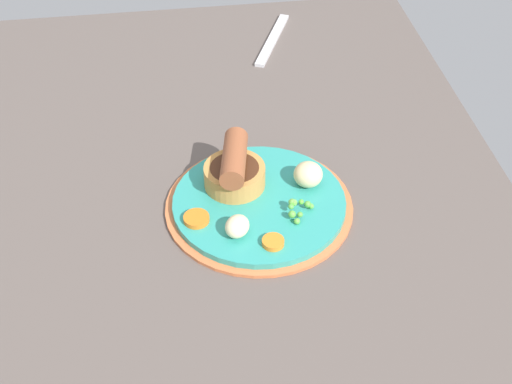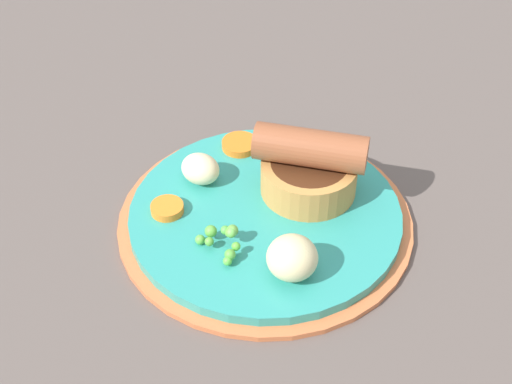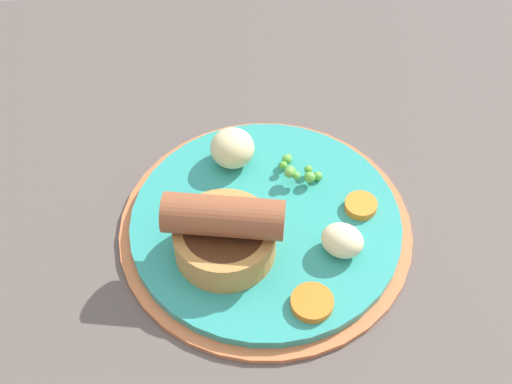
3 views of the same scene
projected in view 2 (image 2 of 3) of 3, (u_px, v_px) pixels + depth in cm
name	position (u px, v px, depth cm)	size (l,w,h in cm)	color
dining_table	(292.00, 199.00, 65.00)	(110.00, 80.00, 3.00)	#564C47
dinner_plate	(265.00, 218.00, 60.12)	(24.85, 24.85, 1.40)	#CC6B3D
sausage_pudding	(309.00, 167.00, 59.88)	(9.77, 8.19, 6.18)	#BC8442
pea_pile	(223.00, 238.00, 55.71)	(3.70, 3.66, 1.83)	#64B64D
potato_chunk_0	(200.00, 169.00, 61.60)	(3.49, 2.94, 2.63)	beige
potato_chunk_1	(296.00, 258.00, 53.17)	(3.90, 3.91, 3.40)	beige
carrot_slice_0	(167.00, 208.00, 59.23)	(2.76, 2.76, 0.72)	orange
carrot_slice_2	(240.00, 144.00, 65.77)	(3.32, 3.32, 0.71)	orange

